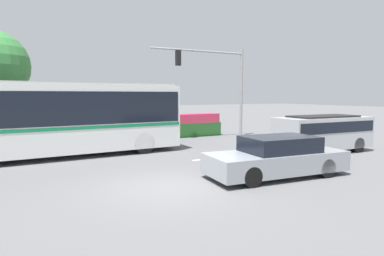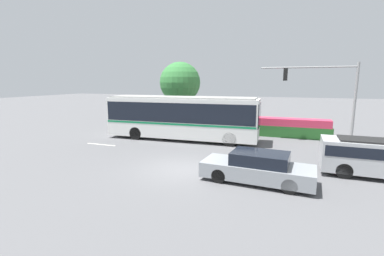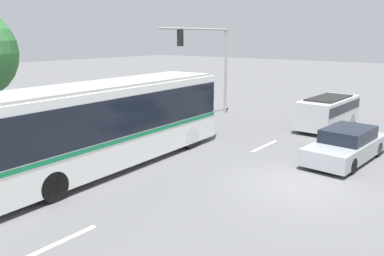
{
  "view_description": "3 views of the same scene",
  "coord_description": "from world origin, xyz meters",
  "views": [
    {
      "loc": [
        -3.74,
        -8.93,
        2.8
      ],
      "look_at": [
        3.16,
        4.34,
        1.27
      ],
      "focal_mm": 30.52,
      "sensor_mm": 36.0,
      "label": 1
    },
    {
      "loc": [
        5.11,
        -12.37,
        4.48
      ],
      "look_at": [
        -0.7,
        3.62,
        1.53
      ],
      "focal_mm": 25.14,
      "sensor_mm": 36.0,
      "label": 2
    },
    {
      "loc": [
        -12.36,
        -5.01,
        5.08
      ],
      "look_at": [
        -0.16,
        4.49,
        1.43
      ],
      "focal_mm": 36.42,
      "sensor_mm": 36.0,
      "label": 3
    }
  ],
  "objects": [
    {
      "name": "sedan_foreground",
      "position": [
        3.93,
        -0.5,
        0.65
      ],
      "size": [
        5.02,
        2.2,
        1.38
      ],
      "rotation": [
        0.0,
        0.0,
        3.07
      ],
      "color": "gray",
      "rests_on": "ground"
    },
    {
      "name": "lane_stripe_near",
      "position": [
        -7.49,
        3.1,
        0.01
      ],
      "size": [
        2.4,
        0.16,
        0.01
      ],
      "primitive_type": "cube",
      "color": "silver",
      "rests_on": "ground"
    },
    {
      "name": "city_bus",
      "position": [
        -2.68,
        6.71,
        1.9
      ],
      "size": [
        11.8,
        3.05,
        3.34
      ],
      "rotation": [
        0.0,
        0.0,
        0.04
      ],
      "color": "silver",
      "rests_on": "ground"
    },
    {
      "name": "ground_plane",
      "position": [
        0.0,
        0.0,
        0.0
      ],
      "size": [
        140.0,
        140.0,
        0.0
      ],
      "primitive_type": "plane",
      "color": "#5B5B5E"
    },
    {
      "name": "lane_stripe_mid",
      "position": [
        3.77,
        3.18,
        0.01
      ],
      "size": [
        2.4,
        0.16,
        0.01
      ],
      "primitive_type": "cube",
      "color": "silver",
      "rests_on": "ground"
    },
    {
      "name": "traffic_light_pole",
      "position": [
        7.67,
        9.1,
        3.98
      ],
      "size": [
        6.53,
        0.24,
        5.8
      ],
      "rotation": [
        0.0,
        0.0,
        3.14
      ],
      "color": "gray",
      "rests_on": "ground"
    },
    {
      "name": "flowering_hedge",
      "position": [
        3.33,
        10.71,
        0.74
      ],
      "size": [
        10.11,
        1.32,
        1.51
      ],
      "color": "#286028",
      "rests_on": "ground"
    },
    {
      "name": "suv_left_lane",
      "position": [
        9.19,
        2.12,
        1.04
      ],
      "size": [
        4.96,
        2.04,
        1.79
      ],
      "rotation": [
        0.0,
        0.0,
        3.11
      ],
      "color": "#B2B5B7",
      "rests_on": "ground"
    }
  ]
}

